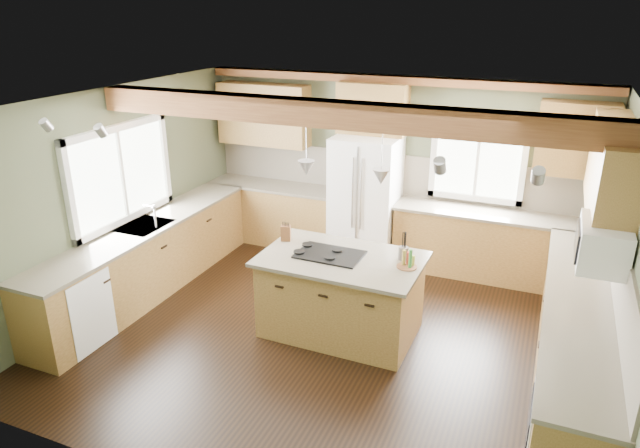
% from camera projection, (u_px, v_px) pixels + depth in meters
% --- Properties ---
extents(floor, '(5.60, 5.60, 0.00)m').
position_uv_depth(floor, '(329.00, 333.00, 6.47)').
color(floor, black).
rests_on(floor, ground).
extents(ceiling, '(5.60, 5.60, 0.00)m').
position_uv_depth(ceiling, '(330.00, 102.00, 5.53)').
color(ceiling, silver).
rests_on(ceiling, wall_back).
extents(wall_back, '(5.60, 0.00, 5.60)m').
position_uv_depth(wall_back, '(394.00, 168.00, 8.15)').
color(wall_back, '#50583E').
rests_on(wall_back, ground).
extents(wall_left, '(0.00, 5.00, 5.00)m').
position_uv_depth(wall_left, '(119.00, 195.00, 7.01)').
color(wall_left, '#50583E').
rests_on(wall_left, ground).
extents(wall_right, '(0.00, 5.00, 5.00)m').
position_uv_depth(wall_right, '(626.00, 272.00, 5.00)').
color(wall_right, '#50583E').
rests_on(wall_right, ground).
extents(ceiling_beam, '(5.55, 0.26, 0.26)m').
position_uv_depth(ceiling_beam, '(334.00, 114.00, 5.67)').
color(ceiling_beam, '#552C18').
rests_on(ceiling_beam, ceiling).
extents(soffit_trim, '(5.55, 0.20, 0.10)m').
position_uv_depth(soffit_trim, '(397.00, 80.00, 7.62)').
color(soffit_trim, '#552C18').
rests_on(soffit_trim, ceiling).
extents(backsplash_back, '(5.58, 0.03, 0.58)m').
position_uv_depth(backsplash_back, '(394.00, 174.00, 8.17)').
color(backsplash_back, brown).
rests_on(backsplash_back, wall_back).
extents(backsplash_right, '(0.03, 3.70, 0.58)m').
position_uv_depth(backsplash_right, '(621.00, 278.00, 5.08)').
color(backsplash_right, brown).
rests_on(backsplash_right, wall_right).
extents(base_cab_back_left, '(2.02, 0.60, 0.88)m').
position_uv_depth(base_cab_back_left, '(275.00, 214.00, 8.85)').
color(base_cab_back_left, brown).
rests_on(base_cab_back_left, floor).
extents(counter_back_left, '(2.06, 0.64, 0.04)m').
position_uv_depth(counter_back_left, '(274.00, 186.00, 8.68)').
color(counter_back_left, '#443C32').
rests_on(counter_back_left, base_cab_back_left).
extents(base_cab_back_right, '(2.62, 0.60, 0.88)m').
position_uv_depth(base_cab_back_right, '(492.00, 246.00, 7.67)').
color(base_cab_back_right, brown).
rests_on(base_cab_back_right, floor).
extents(counter_back_right, '(2.66, 0.64, 0.04)m').
position_uv_depth(counter_back_right, '(496.00, 214.00, 7.50)').
color(counter_back_right, '#443C32').
rests_on(counter_back_right, base_cab_back_right).
extents(base_cab_left, '(0.60, 3.70, 0.88)m').
position_uv_depth(base_cab_left, '(149.00, 260.00, 7.26)').
color(base_cab_left, brown).
rests_on(base_cab_left, floor).
extents(counter_left, '(0.64, 3.74, 0.04)m').
position_uv_depth(counter_left, '(145.00, 227.00, 7.09)').
color(counter_left, '#443C32').
rests_on(counter_left, base_cab_left).
extents(base_cab_right, '(0.60, 3.70, 0.88)m').
position_uv_depth(base_cab_right, '(573.00, 345.00, 5.46)').
color(base_cab_right, brown).
rests_on(base_cab_right, floor).
extents(counter_right, '(0.64, 3.74, 0.04)m').
position_uv_depth(counter_right, '(581.00, 303.00, 5.29)').
color(counter_right, '#443C32').
rests_on(counter_right, base_cab_right).
extents(upper_cab_back_left, '(1.40, 0.35, 0.90)m').
position_uv_depth(upper_cab_back_left, '(264.00, 114.00, 8.48)').
color(upper_cab_back_left, brown).
rests_on(upper_cab_back_left, wall_back).
extents(upper_cab_over_fridge, '(0.96, 0.35, 0.70)m').
position_uv_depth(upper_cab_over_fridge, '(373.00, 109.00, 7.80)').
color(upper_cab_over_fridge, brown).
rests_on(upper_cab_over_fridge, wall_back).
extents(upper_cab_right, '(0.35, 2.20, 0.90)m').
position_uv_depth(upper_cab_right, '(612.00, 172.00, 5.60)').
color(upper_cab_right, brown).
rests_on(upper_cab_right, wall_right).
extents(upper_cab_back_corner, '(0.90, 0.35, 0.90)m').
position_uv_depth(upper_cab_back_corner, '(576.00, 139.00, 6.94)').
color(upper_cab_back_corner, brown).
rests_on(upper_cab_back_corner, wall_back).
extents(window_left, '(0.04, 1.60, 1.05)m').
position_uv_depth(window_left, '(120.00, 174.00, 6.96)').
color(window_left, white).
rests_on(window_left, wall_left).
extents(window_back, '(1.10, 0.04, 1.00)m').
position_uv_depth(window_back, '(478.00, 159.00, 7.63)').
color(window_back, white).
rests_on(window_back, wall_back).
extents(sink, '(0.50, 0.65, 0.03)m').
position_uv_depth(sink, '(145.00, 226.00, 7.09)').
color(sink, '#262628').
rests_on(sink, counter_left).
extents(faucet, '(0.02, 0.02, 0.28)m').
position_uv_depth(faucet, '(155.00, 218.00, 6.97)').
color(faucet, '#B2B2B7').
rests_on(faucet, sink).
extents(dishwasher, '(0.60, 0.60, 0.84)m').
position_uv_depth(dishwasher, '(72.00, 308.00, 6.14)').
color(dishwasher, white).
rests_on(dishwasher, floor).
extents(oven, '(0.60, 0.72, 0.84)m').
position_uv_depth(oven, '(571.00, 434.00, 4.35)').
color(oven, white).
rests_on(oven, floor).
extents(microwave, '(0.40, 0.70, 0.38)m').
position_uv_depth(microwave, '(603.00, 244.00, 4.94)').
color(microwave, white).
rests_on(microwave, wall_right).
extents(pendant_left, '(0.18, 0.18, 0.16)m').
position_uv_depth(pendant_left, '(306.00, 168.00, 6.00)').
color(pendant_left, '#B2B2B7').
rests_on(pendant_left, ceiling).
extents(pendant_right, '(0.18, 0.18, 0.16)m').
position_uv_depth(pendant_right, '(381.00, 177.00, 5.69)').
color(pendant_right, '#B2B2B7').
rests_on(pendant_right, ceiling).
extents(refrigerator, '(0.90, 0.74, 1.80)m').
position_uv_depth(refrigerator, '(365.00, 199.00, 8.08)').
color(refrigerator, white).
rests_on(refrigerator, floor).
extents(island, '(1.66, 1.03, 0.88)m').
position_uv_depth(island, '(341.00, 296.00, 6.37)').
color(island, brown).
rests_on(island, floor).
extents(island_top, '(1.77, 1.14, 0.04)m').
position_uv_depth(island_top, '(341.00, 259.00, 6.20)').
color(island_top, '#443C32').
rests_on(island_top, island).
extents(cooktop, '(0.72, 0.49, 0.02)m').
position_uv_depth(cooktop, '(330.00, 254.00, 6.24)').
color(cooktop, black).
rests_on(cooktop, island_top).
extents(knife_block, '(0.13, 0.11, 0.18)m').
position_uv_depth(knife_block, '(286.00, 233.00, 6.60)').
color(knife_block, brown).
rests_on(knife_block, island_top).
extents(utensil_crock, '(0.12, 0.12, 0.14)m').
position_uv_depth(utensil_crock, '(403.00, 253.00, 6.12)').
color(utensil_crock, '#3B362F').
rests_on(utensil_crock, island_top).
extents(bottle_tray, '(0.22, 0.22, 0.20)m').
position_uv_depth(bottle_tray, '(407.00, 259.00, 5.93)').
color(bottle_tray, brown).
rests_on(bottle_tray, island_top).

